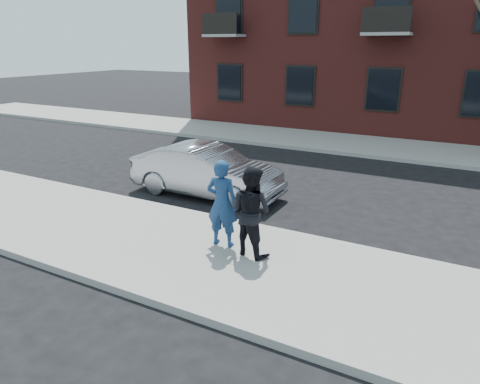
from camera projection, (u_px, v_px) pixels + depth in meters
The scene contains 8 objects.
ground at pixel (240, 263), 8.39m from camera, with size 100.00×100.00×0.00m, color black.
near_sidewalk at pixel (233, 265), 8.15m from camera, with size 50.00×3.50×0.15m, color gray.
near_curb at pixel (272, 230), 9.65m from camera, with size 50.00×0.10×0.15m, color #999691.
far_sidewalk at pixel (367, 146), 17.74m from camera, with size 50.00×3.50×0.15m, color gray.
far_curb at pixel (357, 155), 16.24m from camera, with size 50.00×0.10×0.15m, color #999691.
silver_sedan at pixel (206, 171), 11.91m from camera, with size 1.51×4.32×1.42m, color #999BA3.
man_hoodie at pixel (222, 204), 8.52m from camera, with size 0.70×0.53×1.80m.
man_peacoat at pixel (251, 211), 8.17m from camera, with size 0.98×0.84×1.77m.
Camera 1 is at (3.52, -6.59, 4.05)m, focal length 32.00 mm.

